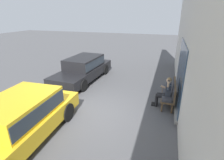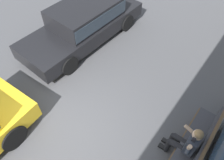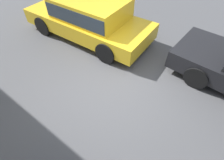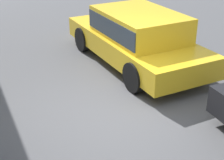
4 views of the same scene
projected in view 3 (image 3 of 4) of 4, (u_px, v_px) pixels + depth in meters
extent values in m
plane|color=#4C4C4F|center=(112.00, 85.00, 4.86)|extent=(60.00, 60.00, 0.00)
cylinder|color=black|center=(196.00, 77.00, 4.63)|extent=(0.64, 0.21, 0.64)
cylinder|color=black|center=(216.00, 49.00, 5.49)|extent=(0.64, 0.21, 0.64)
cube|color=gold|center=(88.00, 23.00, 6.24)|extent=(4.67, 2.04, 0.52)
cube|color=gold|center=(90.00, 8.00, 5.75)|extent=(2.46, 1.73, 0.63)
cube|color=#28333D|center=(90.00, 8.00, 5.75)|extent=(2.41, 1.76, 0.44)
cylinder|color=black|center=(43.00, 26.00, 6.42)|extent=(0.69, 0.21, 0.68)
cylinder|color=black|center=(76.00, 9.00, 7.42)|extent=(0.69, 0.21, 0.68)
cylinder|color=black|center=(106.00, 53.00, 5.31)|extent=(0.69, 0.21, 0.68)
cylinder|color=black|center=(134.00, 28.00, 6.31)|extent=(0.69, 0.21, 0.68)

